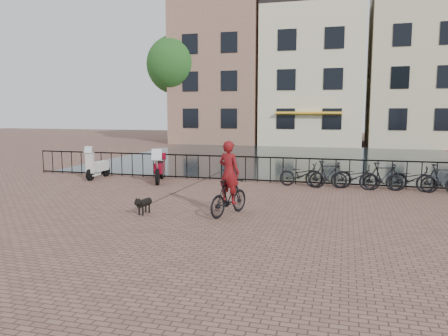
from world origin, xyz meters
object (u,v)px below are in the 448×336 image
(cyclist, at_px, (229,182))
(scooter, at_px, (98,161))
(dog, at_px, (144,205))
(motorcycle, at_px, (160,164))

(cyclist, bearing_deg, scooter, -14.44)
(cyclist, relative_size, dog, 3.12)
(dog, distance_m, scooter, 7.06)
(dog, xyz_separation_m, scooter, (-4.66, 5.28, 0.47))
(scooter, bearing_deg, dog, -48.41)
(cyclist, distance_m, dog, 2.42)
(cyclist, height_order, scooter, cyclist)
(scooter, bearing_deg, motorcycle, -2.22)
(motorcycle, xyz_separation_m, scooter, (-2.84, 0.12, 0.00))
(dog, relative_size, scooter, 0.49)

